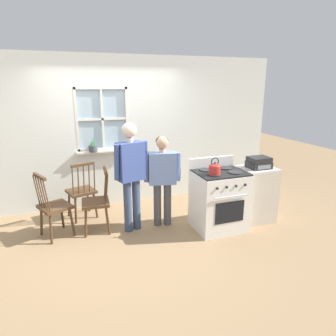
% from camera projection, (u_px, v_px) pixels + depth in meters
% --- Properties ---
extents(ground_plane, '(16.00, 16.00, 0.00)m').
position_uv_depth(ground_plane, '(132.00, 235.00, 4.51)').
color(ground_plane, '#937551').
extents(wall_back, '(6.40, 0.16, 2.70)m').
position_uv_depth(wall_back, '(113.00, 133.00, 5.42)').
color(wall_back, silver).
rests_on(wall_back, ground_plane).
extents(chair_by_window, '(0.52, 0.50, 0.98)m').
position_uv_depth(chair_by_window, '(82.00, 192.00, 4.99)').
color(chair_by_window, '#4C331E').
rests_on(chair_by_window, ground_plane).
extents(chair_near_wall, '(0.43, 0.45, 0.98)m').
position_uv_depth(chair_near_wall, '(97.00, 203.00, 4.54)').
color(chair_near_wall, '#4C331E').
rests_on(chair_near_wall, ground_plane).
extents(chair_center_cluster, '(0.54, 0.55, 0.98)m').
position_uv_depth(chair_center_cluster, '(54.00, 207.00, 4.36)').
color(chair_center_cluster, '#4C331E').
rests_on(chair_center_cluster, ground_plane).
extents(person_elderly_left, '(0.55, 0.31, 1.66)m').
position_uv_depth(person_elderly_left, '(131.00, 167.00, 4.41)').
color(person_elderly_left, '#384766').
rests_on(person_elderly_left, ground_plane).
extents(person_teen_center, '(0.58, 0.29, 1.45)m').
position_uv_depth(person_teen_center, '(162.00, 173.00, 4.62)').
color(person_teen_center, '#4C4C51').
rests_on(person_teen_center, ground_plane).
extents(stove, '(0.76, 0.68, 1.08)m').
position_uv_depth(stove, '(219.00, 199.00, 4.62)').
color(stove, white).
rests_on(stove, ground_plane).
extents(kettle, '(0.21, 0.17, 0.25)m').
position_uv_depth(kettle, '(215.00, 168.00, 4.30)').
color(kettle, red).
rests_on(kettle, stove).
extents(potted_plant, '(0.16, 0.16, 0.26)m').
position_uv_depth(potted_plant, '(93.00, 147.00, 5.28)').
color(potted_plant, '#42474C').
rests_on(potted_plant, wall_back).
extents(side_counter, '(0.55, 0.50, 0.90)m').
position_uv_depth(side_counter, '(255.00, 194.00, 4.92)').
color(side_counter, beige).
rests_on(side_counter, ground_plane).
extents(stereo, '(0.34, 0.29, 0.18)m').
position_uv_depth(stereo, '(259.00, 163.00, 4.76)').
color(stereo, '#232326').
rests_on(stereo, side_counter).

